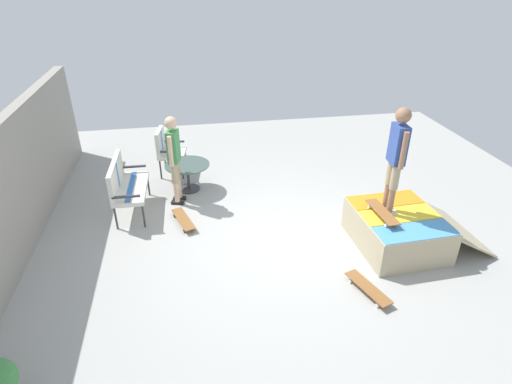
% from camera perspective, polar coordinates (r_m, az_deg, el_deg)
% --- Properties ---
extents(ground_plane, '(12.00, 12.00, 0.10)m').
position_cam_1_polar(ground_plane, '(7.15, 2.31, -6.79)').
color(ground_plane, '#A8A8A3').
extents(back_wall_cinderblock, '(9.00, 0.20, 2.09)m').
position_cam_1_polar(back_wall_cinderblock, '(6.99, -31.52, -1.78)').
color(back_wall_cinderblock, gray).
rests_on(back_wall_cinderblock, ground_plane).
extents(skate_ramp, '(1.52, 2.10, 0.59)m').
position_cam_1_polar(skate_ramp, '(7.21, 18.89, -4.86)').
color(skate_ramp, tan).
rests_on(skate_ramp, ground_plane).
extents(patio_bench, '(1.26, 0.58, 1.02)m').
position_cam_1_polar(patio_bench, '(7.95, -17.62, 1.28)').
color(patio_bench, '#38383D').
rests_on(patio_bench, ground_plane).
extents(patio_chair_near_house, '(0.70, 0.64, 1.02)m').
position_cam_1_polar(patio_chair_near_house, '(9.25, -12.14, 5.94)').
color(patio_chair_near_house, '#38383D').
rests_on(patio_chair_near_house, ground_plane).
extents(patio_table, '(0.90, 0.90, 0.57)m').
position_cam_1_polar(patio_table, '(8.56, -9.32, 2.75)').
color(patio_table, '#38383D').
rests_on(patio_table, ground_plane).
extents(person_watching, '(0.47, 0.30, 1.73)m').
position_cam_1_polar(person_watching, '(7.88, -11.16, 5.14)').
color(person_watching, black).
rests_on(person_watching, ground_plane).
extents(person_skater, '(0.48, 0.26, 1.72)m').
position_cam_1_polar(person_skater, '(6.62, 18.69, 4.98)').
color(person_skater, silver).
rests_on(person_skater, skate_ramp).
extents(skateboard_by_bench, '(0.82, 0.43, 0.10)m').
position_cam_1_polar(skateboard_by_bench, '(7.59, -9.92, -3.70)').
color(skateboard_by_bench, brown).
rests_on(skateboard_by_bench, ground_plane).
extents(skateboard_spare, '(0.82, 0.44, 0.10)m').
position_cam_1_polar(skateboard_spare, '(6.24, 15.08, -12.56)').
color(skateboard_spare, brown).
rests_on(skateboard_spare, ground_plane).
extents(skateboard_on_ramp, '(0.81, 0.24, 0.10)m').
position_cam_1_polar(skateboard_on_ramp, '(6.84, 16.89, -2.66)').
color(skateboard_on_ramp, brown).
rests_on(skateboard_on_ramp, skate_ramp).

